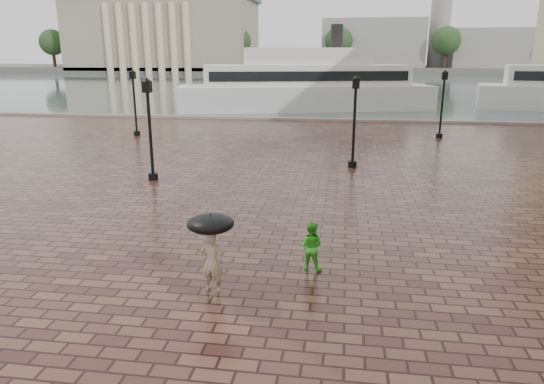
% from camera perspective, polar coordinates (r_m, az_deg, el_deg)
% --- Properties ---
extents(ground, '(300.00, 300.00, 0.00)m').
position_cam_1_polar(ground, '(11.97, -4.65, -11.36)').
color(ground, '#331A17').
rests_on(ground, ground).
extents(harbour_water, '(240.00, 240.00, 0.00)m').
position_cam_1_polar(harbour_water, '(102.54, 7.24, 12.59)').
color(harbour_water, '#414C50').
rests_on(harbour_water, ground).
extents(quay_edge, '(80.00, 0.60, 0.30)m').
position_cam_1_polar(quay_edge, '(42.78, 5.10, 8.38)').
color(quay_edge, slate).
rests_on(quay_edge, ground).
extents(far_shore, '(300.00, 60.00, 2.00)m').
position_cam_1_polar(far_shore, '(170.44, 7.87, 14.12)').
color(far_shore, '#4C4C47').
rests_on(far_shore, ground).
extents(museum, '(57.00, 32.50, 26.00)m').
position_cam_1_polar(museum, '(165.52, -12.51, 18.33)').
color(museum, gray).
rests_on(museum, ground).
extents(distant_skyline, '(102.50, 22.00, 33.00)m').
position_cam_1_polar(distant_skyline, '(166.78, 25.36, 15.69)').
color(distant_skyline, gray).
rests_on(distant_skyline, ground).
extents(far_trees, '(188.00, 8.00, 13.50)m').
position_cam_1_polar(far_trees, '(148.44, 7.86, 17.15)').
color(far_trees, '#2D2119').
rests_on(far_trees, ground).
extents(street_lamps, '(21.44, 14.44, 4.40)m').
position_cam_1_polar(street_lamps, '(28.32, 0.29, 9.43)').
color(street_lamps, black).
rests_on(street_lamps, ground).
extents(adult_pedestrian, '(0.58, 0.41, 1.51)m').
position_cam_1_polar(adult_pedestrian, '(11.63, -7.07, -8.16)').
color(adult_pedestrian, tan).
rests_on(adult_pedestrian, ground).
extents(child_pedestrian, '(0.72, 0.60, 1.32)m').
position_cam_1_polar(child_pedestrian, '(12.73, 4.59, -6.39)').
color(child_pedestrian, green).
rests_on(child_pedestrian, ground).
extents(ferry_near, '(26.56, 12.46, 8.47)m').
position_cam_1_polar(ferry_near, '(51.24, 4.00, 12.47)').
color(ferry_near, silver).
rests_on(ferry_near, ground).
extents(umbrella, '(1.10, 1.10, 1.09)m').
position_cam_1_polar(umbrella, '(11.28, -7.24, -3.73)').
color(umbrella, black).
rests_on(umbrella, ground).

